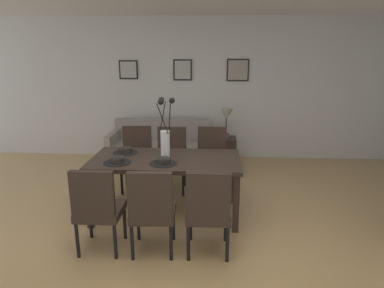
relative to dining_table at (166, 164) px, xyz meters
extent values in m
plane|color=tan|center=(0.21, -0.73, -0.66)|extent=(9.00, 9.00, 0.00)
cube|color=silver|center=(0.21, 2.52, 0.64)|extent=(9.00, 0.10, 2.60)
cube|color=#33261E|center=(0.00, 0.00, 0.05)|extent=(1.80, 0.89, 0.05)
cube|color=#33261E|center=(0.84, 0.39, -0.32)|extent=(0.07, 0.07, 0.69)
cube|color=#33261E|center=(-0.84, 0.39, -0.32)|extent=(0.07, 0.07, 0.69)
cube|color=#33261E|center=(0.84, -0.39, -0.32)|extent=(0.07, 0.07, 0.69)
cube|color=#33261E|center=(-0.84, -0.39, -0.32)|extent=(0.07, 0.07, 0.69)
cube|color=#33261E|center=(-0.56, -0.80, -0.24)|extent=(0.44, 0.44, 0.08)
cube|color=#33261E|center=(-0.56, -0.99, 0.02)|extent=(0.42, 0.06, 0.48)
cylinder|color=black|center=(-0.38, -0.61, -0.47)|extent=(0.04, 0.04, 0.38)
cylinder|color=black|center=(-0.76, -0.61, -0.47)|extent=(0.04, 0.04, 0.38)
cylinder|color=black|center=(-0.37, -0.99, -0.47)|extent=(0.04, 0.04, 0.38)
cylinder|color=black|center=(-0.75, -0.99, -0.47)|extent=(0.04, 0.04, 0.38)
cube|color=#33261E|center=(-0.54, 0.77, -0.24)|extent=(0.47, 0.47, 0.08)
cube|color=#33261E|center=(-0.56, 0.96, 0.02)|extent=(0.42, 0.09, 0.48)
cylinder|color=black|center=(-0.72, 0.57, -0.47)|extent=(0.04, 0.04, 0.38)
cylinder|color=black|center=(-0.34, 0.60, -0.47)|extent=(0.04, 0.04, 0.38)
cylinder|color=black|center=(-0.75, 0.95, -0.47)|extent=(0.04, 0.04, 0.38)
cylinder|color=black|center=(-0.37, 0.98, -0.47)|extent=(0.04, 0.04, 0.38)
cube|color=#33261E|center=(-0.02, -0.80, -0.24)|extent=(0.46, 0.46, 0.08)
cube|color=#33261E|center=(-0.01, -0.99, 0.02)|extent=(0.42, 0.08, 0.48)
cylinder|color=black|center=(0.16, -0.60, -0.47)|extent=(0.04, 0.04, 0.38)
cylinder|color=black|center=(-0.22, -0.62, -0.47)|extent=(0.04, 0.04, 0.38)
cylinder|color=black|center=(0.18, -0.98, -0.47)|extent=(0.04, 0.04, 0.38)
cylinder|color=black|center=(-0.20, -1.00, -0.47)|extent=(0.04, 0.04, 0.38)
cube|color=#33261E|center=(-0.03, 0.75, -0.24)|extent=(0.45, 0.45, 0.08)
cube|color=#33261E|center=(-0.03, 0.94, 0.02)|extent=(0.42, 0.06, 0.48)
cylinder|color=black|center=(-0.22, 0.56, -0.47)|extent=(0.04, 0.04, 0.38)
cylinder|color=black|center=(0.16, 0.56, -0.47)|extent=(0.04, 0.04, 0.38)
cylinder|color=black|center=(-0.22, 0.94, -0.47)|extent=(0.04, 0.04, 0.38)
cylinder|color=black|center=(0.16, 0.94, -0.47)|extent=(0.04, 0.04, 0.38)
cube|color=#33261E|center=(0.53, -0.78, -0.24)|extent=(0.44, 0.44, 0.08)
cube|color=#33261E|center=(0.54, -0.97, 0.02)|extent=(0.42, 0.06, 0.48)
cylinder|color=black|center=(0.72, -0.59, -0.47)|extent=(0.04, 0.04, 0.38)
cylinder|color=black|center=(0.34, -0.60, -0.47)|extent=(0.04, 0.04, 0.38)
cylinder|color=black|center=(0.73, -0.97, -0.47)|extent=(0.04, 0.04, 0.38)
cylinder|color=black|center=(0.35, -0.98, -0.47)|extent=(0.04, 0.04, 0.38)
cube|color=#33261E|center=(0.55, 0.79, -0.24)|extent=(0.45, 0.45, 0.08)
cube|color=#33261E|center=(0.56, 0.98, 0.02)|extent=(0.42, 0.07, 0.48)
cylinder|color=black|center=(0.36, 0.61, -0.47)|extent=(0.04, 0.04, 0.38)
cylinder|color=black|center=(0.74, 0.59, -0.47)|extent=(0.04, 0.04, 0.38)
cylinder|color=black|center=(0.37, 0.99, -0.47)|extent=(0.04, 0.04, 0.38)
cylinder|color=black|center=(0.75, 0.97, -0.47)|extent=(0.04, 0.04, 0.38)
cylinder|color=white|center=(0.00, 0.00, 0.25)|extent=(0.11, 0.11, 0.34)
cylinder|color=black|center=(0.06, 0.02, 0.58)|extent=(0.05, 0.12, 0.37)
sphere|color=black|center=(0.09, 0.03, 0.78)|extent=(0.07, 0.07, 0.07)
cylinder|color=black|center=(-0.03, 0.05, 0.58)|extent=(0.08, 0.05, 0.38)
sphere|color=black|center=(-0.05, 0.08, 0.78)|extent=(0.07, 0.07, 0.07)
cylinder|color=black|center=(-0.02, -0.06, 0.58)|extent=(0.15, 0.06, 0.36)
sphere|color=black|center=(-0.03, -0.09, 0.78)|extent=(0.07, 0.07, 0.07)
cylinder|color=black|center=(-0.54, -0.20, 0.08)|extent=(0.32, 0.32, 0.01)
cylinder|color=#2D2826|center=(-0.54, -0.20, 0.11)|extent=(0.17, 0.17, 0.06)
cylinder|color=black|center=(-0.54, -0.20, 0.13)|extent=(0.13, 0.13, 0.04)
cylinder|color=black|center=(-0.54, 0.20, 0.08)|extent=(0.32, 0.32, 0.01)
cylinder|color=#2D2826|center=(-0.54, 0.20, 0.11)|extent=(0.17, 0.17, 0.06)
cylinder|color=black|center=(-0.54, 0.20, 0.13)|extent=(0.13, 0.13, 0.04)
cylinder|color=black|center=(0.00, -0.20, 0.08)|extent=(0.32, 0.32, 0.01)
cylinder|color=#2D2826|center=(0.00, -0.20, 0.11)|extent=(0.17, 0.17, 0.06)
cylinder|color=black|center=(0.00, -0.20, 0.13)|extent=(0.13, 0.13, 0.04)
cube|color=gray|center=(-0.36, 1.83, -0.45)|extent=(1.72, 0.84, 0.42)
cube|color=gray|center=(-0.36, 2.17, -0.05)|extent=(1.72, 0.16, 0.38)
cube|color=gray|center=(0.45, 1.83, -0.14)|extent=(0.10, 0.84, 0.20)
cube|color=gray|center=(-1.17, 1.83, -0.14)|extent=(0.10, 0.84, 0.20)
cube|color=#33261E|center=(0.80, 1.92, -0.40)|extent=(0.36, 0.36, 0.52)
cylinder|color=#4C4C51|center=(0.80, 1.92, -0.10)|extent=(0.12, 0.12, 0.08)
cylinder|color=#4C4C51|center=(0.80, 1.92, 0.08)|extent=(0.02, 0.02, 0.30)
cone|color=beige|center=(0.80, 1.92, 0.28)|extent=(0.22, 0.22, 0.18)
cube|color=black|center=(-1.01, 2.45, 1.00)|extent=(0.35, 0.02, 0.34)
cube|color=#B2B2AD|center=(-1.01, 2.44, 1.00)|extent=(0.30, 0.01, 0.29)
cube|color=black|center=(0.00, 2.45, 1.00)|extent=(0.34, 0.02, 0.38)
cube|color=#B2B2AD|center=(0.00, 2.44, 1.00)|extent=(0.29, 0.01, 0.33)
cube|color=black|center=(1.01, 2.45, 1.00)|extent=(0.40, 0.02, 0.40)
cube|color=#9E9389|center=(1.01, 2.44, 1.00)|extent=(0.35, 0.01, 0.35)
camera|label=1|loc=(0.56, -3.92, 1.34)|focal=31.96mm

